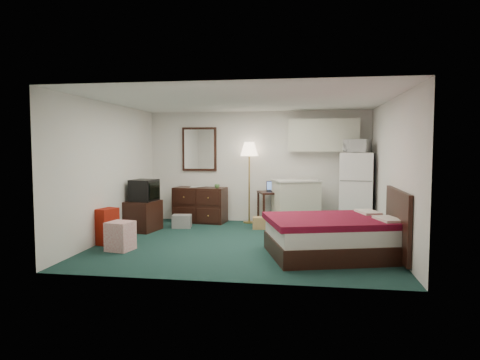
% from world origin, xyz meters
% --- Properties ---
extents(floor, '(5.00, 4.50, 0.01)m').
position_xyz_m(floor, '(0.00, 0.00, 0.00)').
color(floor, '#102B29').
rests_on(floor, ground).
extents(ceiling, '(5.00, 4.50, 0.01)m').
position_xyz_m(ceiling, '(0.00, 0.00, 2.50)').
color(ceiling, white).
rests_on(ceiling, walls).
extents(walls, '(5.01, 4.51, 2.50)m').
position_xyz_m(walls, '(0.00, 0.00, 1.25)').
color(walls, white).
rests_on(walls, floor).
extents(mirror, '(0.80, 0.06, 1.00)m').
position_xyz_m(mirror, '(-1.35, 2.22, 1.65)').
color(mirror, white).
rests_on(mirror, walls).
extents(upper_cabinets, '(1.50, 0.35, 0.70)m').
position_xyz_m(upper_cabinets, '(1.45, 2.08, 1.95)').
color(upper_cabinets, beige).
rests_on(upper_cabinets, walls).
extents(headboard, '(0.06, 1.56, 1.00)m').
position_xyz_m(headboard, '(2.46, -0.72, 0.55)').
color(headboard, black).
rests_on(headboard, walls).
extents(dresser, '(1.21, 0.65, 0.79)m').
position_xyz_m(dresser, '(-1.27, 1.93, 0.39)').
color(dresser, black).
rests_on(dresser, floor).
extents(floor_lamp, '(0.42, 0.42, 1.81)m').
position_xyz_m(floor_lamp, '(-0.16, 2.03, 0.90)').
color(floor_lamp, '#B8903F').
rests_on(floor_lamp, floor).
extents(desk, '(0.73, 0.73, 0.72)m').
position_xyz_m(desk, '(0.36, 1.90, 0.36)').
color(desk, black).
rests_on(desk, floor).
extents(exercise_ball, '(0.76, 0.76, 0.61)m').
position_xyz_m(exercise_ball, '(0.64, 1.96, 0.31)').
color(exercise_ball, navy).
rests_on(exercise_ball, floor).
extents(kitchen_counter, '(1.06, 0.93, 0.97)m').
position_xyz_m(kitchen_counter, '(0.88, 1.69, 0.49)').
color(kitchen_counter, beige).
rests_on(kitchen_counter, floor).
extents(fridge, '(0.76, 0.76, 1.58)m').
position_xyz_m(fridge, '(2.13, 1.65, 0.79)').
color(fridge, white).
rests_on(fridge, floor).
extents(bed, '(2.19, 1.90, 0.60)m').
position_xyz_m(bed, '(1.48, -0.72, 0.30)').
color(bed, '#500912').
rests_on(bed, floor).
extents(tv_stand, '(0.71, 0.76, 0.61)m').
position_xyz_m(tv_stand, '(-2.21, 0.79, 0.30)').
color(tv_stand, black).
rests_on(tv_stand, floor).
extents(suitcase, '(0.34, 0.44, 0.62)m').
position_xyz_m(suitcase, '(-2.35, -0.45, 0.31)').
color(suitcase, maroon).
rests_on(suitcase, floor).
extents(retail_box, '(0.44, 0.44, 0.47)m').
position_xyz_m(retail_box, '(-1.92, -0.86, 0.24)').
color(retail_box, white).
rests_on(retail_box, floor).
extents(file_bin, '(0.43, 0.34, 0.27)m').
position_xyz_m(file_bin, '(-1.49, 1.22, 0.14)').
color(file_bin, gray).
rests_on(file_bin, floor).
extents(cardboard_box_a, '(0.31, 0.27, 0.25)m').
position_xyz_m(cardboard_box_a, '(0.15, 1.34, 0.12)').
color(cardboard_box_a, '#A6824C').
rests_on(cardboard_box_a, floor).
extents(cardboard_box_b, '(0.29, 0.32, 0.28)m').
position_xyz_m(cardboard_box_b, '(0.50, 1.24, 0.14)').
color(cardboard_box_b, '#A6824C').
rests_on(cardboard_box_b, floor).
extents(laptop, '(0.34, 0.29, 0.22)m').
position_xyz_m(laptop, '(0.39, 1.89, 0.83)').
color(laptop, black).
rests_on(laptop, desk).
extents(crt_tv, '(0.54, 0.57, 0.43)m').
position_xyz_m(crt_tv, '(-2.15, 0.81, 0.82)').
color(crt_tv, black).
rests_on(crt_tv, tv_stand).
extents(microwave, '(0.57, 0.47, 0.34)m').
position_xyz_m(microwave, '(2.12, 1.66, 1.75)').
color(microwave, white).
rests_on(microwave, fridge).
extents(book_a, '(0.17, 0.02, 0.23)m').
position_xyz_m(book_a, '(-1.48, 1.94, 0.90)').
color(book_a, '#A6824C').
rests_on(book_a, dresser).
extents(book_b, '(0.16, 0.09, 0.22)m').
position_xyz_m(book_b, '(-1.37, 2.02, 0.90)').
color(book_b, '#A6824C').
rests_on(book_b, dresser).
extents(mug, '(0.13, 0.11, 0.11)m').
position_xyz_m(mug, '(-0.85, 1.81, 0.85)').
color(mug, '#548545').
rests_on(mug, dresser).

